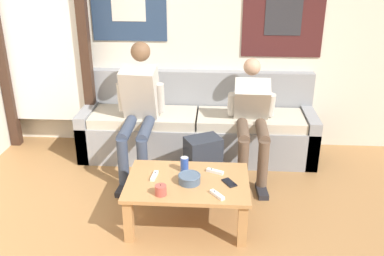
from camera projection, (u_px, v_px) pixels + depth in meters
wall_back at (172, 30)px, 4.50m from camera, size 10.00×0.07×2.55m
door_frame at (42, 40)px, 4.41m from camera, size 1.00×0.10×2.15m
couch at (197, 128)px, 4.57m from camera, size 2.45×0.67×0.86m
coffee_table at (188, 188)px, 3.40m from camera, size 0.97×0.65×0.38m
person_seated_adult at (139, 106)px, 4.13m from camera, size 0.47×0.93×1.24m
person_seated_teen at (252, 115)px, 4.12m from camera, size 0.47×0.99×1.07m
backpack at (203, 163)px, 3.98m from camera, size 0.38×0.34×0.48m
ceramic_bowl at (189, 178)px, 3.33m from camera, size 0.18×0.18×0.07m
pillar_candle at (161, 190)px, 3.17m from camera, size 0.09×0.09×0.09m
drink_can_blue at (184, 164)px, 3.49m from camera, size 0.07×0.07×0.12m
game_controller_near_left at (154, 176)px, 3.42m from camera, size 0.05×0.15×0.03m
game_controller_near_right at (215, 171)px, 3.48m from camera, size 0.15×0.09×0.03m
game_controller_far_center at (217, 195)px, 3.16m from camera, size 0.12×0.13×0.03m
cell_phone at (229, 183)px, 3.33m from camera, size 0.13×0.15×0.01m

